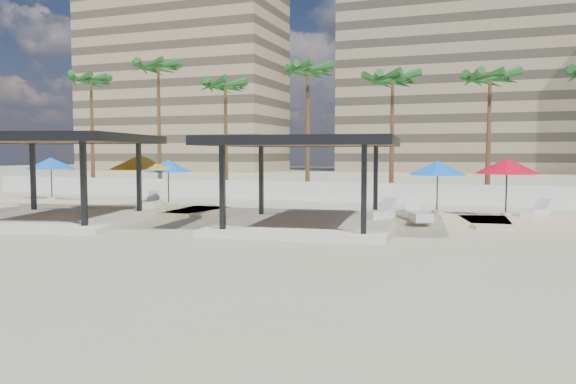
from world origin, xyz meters
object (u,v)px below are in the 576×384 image
umbrella_a (51,163)px  umbrella_c (507,166)px  lounger_c (417,215)px  pavilion_west (55,170)px  pavilion_central (306,174)px  lounger_a (151,203)px  lounger_b (379,213)px  lounger_d (536,212)px

umbrella_a → umbrella_c: (26.68, 0.00, 0.03)m
lounger_c → umbrella_c: bearing=-71.9°
pavilion_west → pavilion_central: bearing=-3.3°
umbrella_a → umbrella_c: bearing=0.0°
pavilion_west → lounger_a: size_ratio=4.02×
pavilion_west → lounger_b: (13.65, 4.81, -1.94)m
pavilion_central → lounger_c: pavilion_central is taller
umbrella_a → lounger_b: (21.33, -3.20, -2.04)m
lounger_d → pavilion_central: bearing=151.0°
pavilion_central → lounger_c: size_ratio=3.35×
pavilion_west → umbrella_c: size_ratio=2.98×
pavilion_central → lounger_d: size_ratio=3.98×
umbrella_c → lounger_c: (-3.66, -3.33, -2.06)m
lounger_a → lounger_b: bearing=-116.3°
umbrella_a → umbrella_c: umbrella_c is taller
lounger_b → umbrella_a: bearing=99.9°
pavilion_west → lounger_a: 6.17m
pavilion_west → lounger_d: pavilion_west is taller
lounger_a → pavilion_west: bearing=146.5°
lounger_b → lounger_d: lounger_b is taller
pavilion_central → pavilion_west: (-11.18, -1.86, 0.11)m
lounger_a → lounger_c: 14.21m
lounger_b → lounger_d: size_ratio=1.17×
pavilion_west → lounger_a: pavilion_west is taller
lounger_b → lounger_d: bearing=-45.6°
lounger_a → umbrella_c: bearing=-104.8°
pavilion_west → umbrella_a: 11.11m
pavilion_central → lounger_a: bearing=152.1°
pavilion_central → lounger_a: size_ratio=3.55×
lounger_a → lounger_c: size_ratio=0.94×
lounger_b → lounger_c: lounger_c is taller
pavilion_west → umbrella_a: pavilion_west is taller
umbrella_a → lounger_b: size_ratio=1.23×
umbrella_a → pavilion_west: bearing=-46.2°
umbrella_c → lounger_d: (1.31, 0.04, -2.09)m
pavilion_central → umbrella_a: size_ratio=2.77×
lounger_a → lounger_d: bearing=-105.2°
pavilion_west → umbrella_a: size_ratio=3.13×
umbrella_a → lounger_c: bearing=-8.2°
pavilion_central → lounger_c: 5.34m
umbrella_a → lounger_d: umbrella_a is taller
pavilion_central → lounger_b: size_ratio=3.39×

